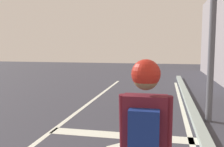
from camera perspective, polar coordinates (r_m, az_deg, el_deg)
stop_bar at (r=5.63m, az=2.15°, el=-13.91°), size 3.22×0.40×0.01m
lane_arrow_head at (r=5.05m, az=2.80°, el=-16.38°), size 0.71×0.71×0.01m
skater at (r=2.32m, az=7.50°, el=-12.43°), size 0.48×0.64×1.75m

